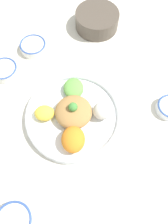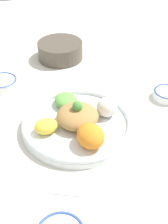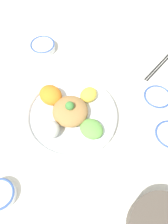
{
  "view_description": "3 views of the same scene",
  "coord_description": "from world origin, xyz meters",
  "px_view_note": "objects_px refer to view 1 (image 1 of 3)",
  "views": [
    {
      "loc": [
        -0.07,
        0.31,
        0.71
      ],
      "look_at": [
        -0.04,
        0.03,
        0.1
      ],
      "focal_mm": 35.0,
      "sensor_mm": 36.0,
      "label": 1
    },
    {
      "loc": [
        0.16,
        0.71,
        0.64
      ],
      "look_at": [
        -0.01,
        0.04,
        0.09
      ],
      "focal_mm": 50.0,
      "sensor_mm": 36.0,
      "label": 2
    },
    {
      "loc": [
        -0.21,
        -0.31,
        0.72
      ],
      "look_at": [
        0.04,
        -0.02,
        0.02
      ],
      "focal_mm": 35.0,
      "sensor_mm": 36.0,
      "label": 3
    }
  ],
  "objects_px": {
    "sauce_bowl_dark": "(14,221)",
    "side_serving_bowl": "(97,19)",
    "salad_platter": "(74,115)",
    "rice_bowl_plain": "(4,70)",
    "serving_spoon_main": "(45,186)",
    "rice_bowl_blue": "(33,46)"
  },
  "relations": [
    {
      "from": "rice_bowl_plain",
      "to": "side_serving_bowl",
      "type": "height_order",
      "value": "side_serving_bowl"
    },
    {
      "from": "rice_bowl_blue",
      "to": "rice_bowl_plain",
      "type": "relative_size",
      "value": 1.02
    },
    {
      "from": "salad_platter",
      "to": "sauce_bowl_dark",
      "type": "height_order",
      "value": "salad_platter"
    },
    {
      "from": "salad_platter",
      "to": "side_serving_bowl",
      "type": "xyz_separation_m",
      "value": [
        -0.03,
        -0.45,
        0.01
      ]
    },
    {
      "from": "rice_bowl_blue",
      "to": "side_serving_bowl",
      "type": "height_order",
      "value": "side_serving_bowl"
    },
    {
      "from": "rice_bowl_blue",
      "to": "sauce_bowl_dark",
      "type": "xyz_separation_m",
      "value": [
        -0.09,
        0.63,
        -0.0
      ]
    },
    {
      "from": "sauce_bowl_dark",
      "to": "rice_bowl_plain",
      "type": "height_order",
      "value": "same"
    },
    {
      "from": "salad_platter",
      "to": "rice_bowl_plain",
      "type": "height_order",
      "value": "salad_platter"
    },
    {
      "from": "side_serving_bowl",
      "to": "serving_spoon_main",
      "type": "distance_m",
      "value": 0.7
    },
    {
      "from": "salad_platter",
      "to": "sauce_bowl_dark",
      "type": "xyz_separation_m",
      "value": [
        0.12,
        0.35,
        -0.01
      ]
    },
    {
      "from": "sauce_bowl_dark",
      "to": "side_serving_bowl",
      "type": "xyz_separation_m",
      "value": [
        -0.16,
        -0.79,
        0.02
      ]
    },
    {
      "from": "side_serving_bowl",
      "to": "serving_spoon_main",
      "type": "relative_size",
      "value": 1.54
    },
    {
      "from": "rice_bowl_blue",
      "to": "side_serving_bowl",
      "type": "xyz_separation_m",
      "value": [
        -0.25,
        -0.16,
        0.02
      ]
    },
    {
      "from": "sauce_bowl_dark",
      "to": "salad_platter",
      "type": "bearing_deg",
      "value": -109.65
    },
    {
      "from": "side_serving_bowl",
      "to": "sauce_bowl_dark",
      "type": "bearing_deg",
      "value": 78.78
    },
    {
      "from": "rice_bowl_plain",
      "to": "sauce_bowl_dark",
      "type": "bearing_deg",
      "value": 108.92
    },
    {
      "from": "rice_bowl_plain",
      "to": "serving_spoon_main",
      "type": "bearing_deg",
      "value": 121.0
    },
    {
      "from": "sauce_bowl_dark",
      "to": "side_serving_bowl",
      "type": "bearing_deg",
      "value": -101.22
    },
    {
      "from": "rice_bowl_plain",
      "to": "side_serving_bowl",
      "type": "distance_m",
      "value": 0.44
    },
    {
      "from": "salad_platter",
      "to": "rice_bowl_plain",
      "type": "xyz_separation_m",
      "value": [
        0.3,
        -0.16,
        -0.01
      ]
    },
    {
      "from": "salad_platter",
      "to": "rice_bowl_blue",
      "type": "xyz_separation_m",
      "value": [
        0.21,
        -0.29,
        -0.01
      ]
    },
    {
      "from": "rice_bowl_plain",
      "to": "serving_spoon_main",
      "type": "height_order",
      "value": "rice_bowl_plain"
    }
  ]
}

